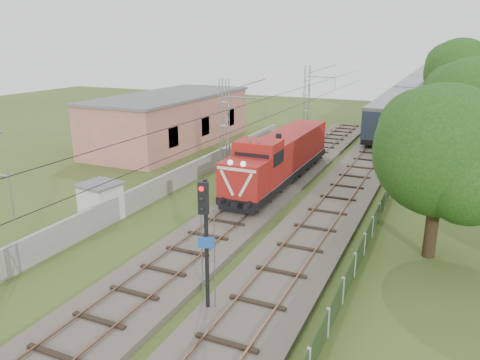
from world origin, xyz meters
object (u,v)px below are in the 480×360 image
at_px(signal_post, 205,225).
at_px(relay_hut, 101,201).
at_px(coach_rake, 421,80).
at_px(locomotive, 280,157).

bearing_deg(signal_post, relay_hut, 148.76).
relative_size(coach_rake, relay_hut, 47.28).
bearing_deg(locomotive, signal_post, -79.61).
xyz_separation_m(locomotive, coach_rake, (5.00, 72.11, 0.45)).
height_order(coach_rake, signal_post, signal_post).
bearing_deg(coach_rake, locomotive, -93.97).
distance_m(coach_rake, signal_post, 89.95).
bearing_deg(locomotive, coach_rake, 86.03).
distance_m(signal_post, relay_hut, 12.76).
bearing_deg(locomotive, relay_hut, -123.12).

